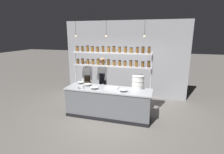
# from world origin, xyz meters

# --- Properties ---
(ground_plane) EXTENTS (40.00, 40.00, 0.00)m
(ground_plane) POSITION_xyz_m (0.00, 0.00, 0.00)
(ground_plane) COLOR slate
(back_wall) EXTENTS (5.07, 0.12, 3.08)m
(back_wall) POSITION_xyz_m (0.00, 2.17, 1.54)
(back_wall) COLOR #939399
(back_wall) RESTS_ON ground_plane
(prep_counter) EXTENTS (2.67, 0.76, 0.92)m
(prep_counter) POSITION_xyz_m (0.00, -0.00, 0.46)
(prep_counter) COLOR slate
(prep_counter) RESTS_ON ground_plane
(spice_shelf_unit) EXTENTS (2.55, 0.28, 2.20)m
(spice_shelf_unit) POSITION_xyz_m (0.01, 0.33, 1.76)
(spice_shelf_unit) COLOR #ADAFB5
(spice_shelf_unit) RESTS_ON ground_plane
(chef_left) EXTENTS (0.41, 0.33, 1.63)m
(chef_left) POSITION_xyz_m (-1.00, 0.73, 0.94)
(chef_left) COLOR black
(chef_left) RESTS_ON ground_plane
(chef_center) EXTENTS (0.36, 0.30, 1.76)m
(chef_center) POSITION_xyz_m (-0.45, 0.80, 1.02)
(chef_center) COLOR black
(chef_center) RESTS_ON ground_plane
(container_stack) EXTENTS (0.38, 0.38, 0.41)m
(container_stack) POSITION_xyz_m (0.87, 0.27, 1.12)
(container_stack) COLOR white
(container_stack) RESTS_ON prep_counter
(cutting_board) EXTENTS (0.40, 0.26, 0.02)m
(cutting_board) POSITION_xyz_m (0.08, 0.08, 0.93)
(cutting_board) COLOR silver
(cutting_board) RESTS_ON prep_counter
(prep_bowl_near_left) EXTENTS (0.24, 0.24, 0.07)m
(prep_bowl_near_left) POSITION_xyz_m (0.50, -0.16, 0.95)
(prep_bowl_near_left) COLOR silver
(prep_bowl_near_left) RESTS_ON prep_counter
(prep_bowl_center_front) EXTENTS (0.25, 0.25, 0.07)m
(prep_bowl_center_front) POSITION_xyz_m (-0.39, -0.17, 0.95)
(prep_bowl_center_front) COLOR silver
(prep_bowl_center_front) RESTS_ON prep_counter
(prep_bowl_center_back) EXTENTS (0.24, 0.24, 0.07)m
(prep_bowl_center_back) POSITION_xyz_m (-0.73, 0.09, 0.95)
(prep_bowl_center_back) COLOR white
(prep_bowl_center_back) RESTS_ON prep_counter
(prep_bowl_near_right) EXTENTS (0.24, 0.24, 0.07)m
(prep_bowl_near_right) POSITION_xyz_m (-1.05, 0.25, 0.95)
(prep_bowl_near_right) COLOR silver
(prep_bowl_near_right) RESTS_ON prep_counter
(serving_cup_front) EXTENTS (0.08, 0.08, 0.10)m
(serving_cup_front) POSITION_xyz_m (-0.77, -0.19, 0.97)
(serving_cup_front) COLOR silver
(serving_cup_front) RESTS_ON prep_counter
(serving_cup_by_board) EXTENTS (0.08, 0.08, 0.09)m
(serving_cup_by_board) POSITION_xyz_m (-0.86, -0.29, 0.96)
(serving_cup_by_board) COLOR #B2B7BC
(serving_cup_by_board) RESTS_ON prep_counter
(pendant_light_row) EXTENTS (2.11, 0.07, 0.58)m
(pendant_light_row) POSITION_xyz_m (-0.01, 0.00, 2.51)
(pendant_light_row) COLOR black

